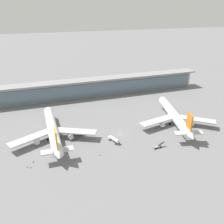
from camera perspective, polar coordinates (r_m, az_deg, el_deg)
The scene contains 12 objects.
ground_plane at distance 147.99m, azimuth 2.01°, elevation -5.18°, with size 1200.00×1200.00×0.00m, color slate.
airliner_left_stand at distance 144.97m, azimuth -13.72°, elevation -4.13°, with size 49.83×64.63×17.25m.
airliner_centre_stand at distance 163.14m, azimuth 14.46°, elevation -0.94°, with size 48.36×63.97×17.25m.
service_truck_near_nose_grey at distance 136.60m, azimuth 10.61°, elevation -7.92°, with size 6.92×2.45×2.70m.
service_truck_under_wing_white at distance 138.98m, azimuth 0.50°, elevation -6.43°, with size 4.93×8.87×2.95m.
service_truck_mid_apron_blue at distance 147.80m, azimuth -7.96°, elevation -4.71°, with size 7.65×4.60×3.10m.
terminal_building at distance 207.63m, azimuth -4.99°, elevation 5.86°, with size 195.45×12.80×15.20m.
safety_cone_alpha at distance 125.91m, azimuth -18.45°, elevation -12.17°, with size 0.62×0.62×0.70m.
safety_cone_bravo at distance 128.56m, azimuth -2.84°, elevation -9.96°, with size 0.62×0.62×0.70m.
safety_cone_charlie at distance 129.19m, azimuth -17.95°, elevation -11.08°, with size 0.62×0.62×0.70m.
safety_cone_delta at distance 129.85m, azimuth -17.87°, elevation -10.88°, with size 0.62×0.62×0.70m.
safety_cone_echo at distance 126.62m, azimuth -19.18°, elevation -12.06°, with size 0.62×0.62×0.70m.
Camera 1 is at (-46.82, -120.57, 71.92)m, focal length 39.10 mm.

